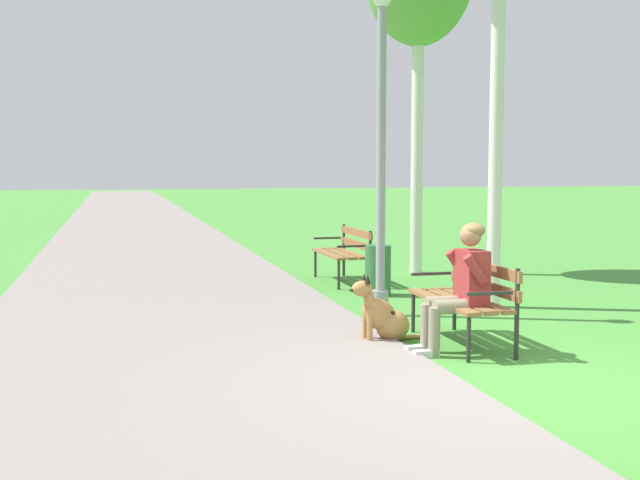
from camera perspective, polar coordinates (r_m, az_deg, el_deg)
The scene contains 8 objects.
ground_plane at distance 6.77m, azimuth 13.09°, elevation -10.07°, with size 120.00×120.00×0.00m, color #478E38.
paved_path at distance 29.83m, azimuth -13.39°, elevation 1.74°, with size 4.23×60.00×0.04m, color gray.
park_bench_near at distance 8.06m, azimuth 10.52°, elevation -3.85°, with size 0.55×1.50×0.85m.
park_bench_mid at distance 12.21m, azimuth 1.82°, elevation -0.68°, with size 0.55×1.50×0.85m.
person_seated_on_near_bench at distance 7.67m, azimuth 10.13°, elevation -3.03°, with size 0.74×0.49×1.25m.
dog_shepherd at distance 8.12m, azimuth 4.58°, elevation -5.52°, with size 0.83×0.31×0.71m.
lamp_post_near at distance 9.44m, azimuth 4.42°, elevation 6.86°, with size 0.24×0.24×3.94m.
litter_bin at distance 11.02m, azimuth 4.19°, elevation -2.18°, with size 0.36×0.36×0.70m, color #2D6638.
Camera 1 is at (-3.06, -5.77, 1.77)m, focal length 44.44 mm.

